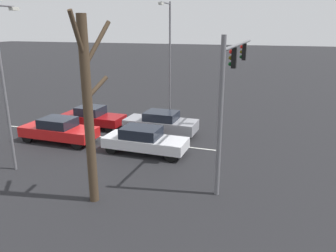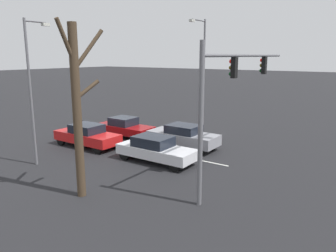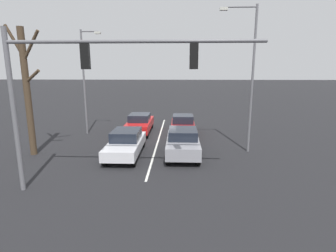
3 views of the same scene
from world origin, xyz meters
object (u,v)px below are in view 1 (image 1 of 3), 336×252
at_px(car_red_midlane_second, 59,130).
at_px(street_lamp_left_shoulder, 169,54).
at_px(car_gray_leftlane_front, 161,123).
at_px(car_maroon_leftlane_second, 92,117).
at_px(bare_tree_near, 89,107).
at_px(traffic_signal_gantry, 233,74).
at_px(street_lamp_right_shoulder, 5,79).
at_px(car_silver_midlane_front, 144,140).

height_order(car_red_midlane_second, street_lamp_left_shoulder, street_lamp_left_shoulder).
relative_size(car_gray_leftlane_front, car_maroon_leftlane_second, 1.05).
bearing_deg(bare_tree_near, traffic_signal_gantry, 137.25).
xyz_separation_m(car_gray_leftlane_front, car_maroon_leftlane_second, (-0.07, -5.28, -0.06)).
distance_m(car_red_midlane_second, street_lamp_right_shoulder, 5.56).
xyz_separation_m(car_red_midlane_second, traffic_signal_gantry, (0.52, 10.60, 3.99)).
relative_size(car_maroon_leftlane_second, traffic_signal_gantry, 0.46).
height_order(car_gray_leftlane_front, car_maroon_leftlane_second, car_gray_leftlane_front).
relative_size(car_gray_leftlane_front, traffic_signal_gantry, 0.48).
distance_m(street_lamp_left_shoulder, bare_tree_near, 13.02).
bearing_deg(car_silver_midlane_front, street_lamp_right_shoulder, -52.35).
height_order(street_lamp_left_shoulder, bare_tree_near, street_lamp_left_shoulder).
height_order(car_silver_midlane_front, traffic_signal_gantry, traffic_signal_gantry).
bearing_deg(traffic_signal_gantry, car_red_midlane_second, -92.80).
xyz_separation_m(car_gray_leftlane_front, bare_tree_near, (9.04, 0.40, 3.18)).
bearing_deg(car_gray_leftlane_front, traffic_signal_gantry, 52.12).
height_order(car_maroon_leftlane_second, bare_tree_near, bare_tree_near).
bearing_deg(car_red_midlane_second, car_maroon_leftlane_second, 176.27).
bearing_deg(street_lamp_right_shoulder, bare_tree_near, 74.24).
xyz_separation_m(car_red_midlane_second, street_lamp_right_shoulder, (4.06, 0.46, 3.77)).
distance_m(street_lamp_right_shoulder, street_lamp_left_shoulder, 12.18).
height_order(traffic_signal_gantry, street_lamp_left_shoulder, street_lamp_left_shoulder).
relative_size(car_maroon_leftlane_second, street_lamp_left_shoulder, 0.52).
xyz_separation_m(car_silver_midlane_front, traffic_signal_gantry, (0.55, 4.84, 4.01)).
height_order(car_gray_leftlane_front, street_lamp_right_shoulder, street_lamp_right_shoulder).
xyz_separation_m(traffic_signal_gantry, street_lamp_left_shoulder, (-7.85, -5.85, 0.21)).
bearing_deg(street_lamp_right_shoulder, car_red_midlane_second, -173.47).
bearing_deg(traffic_signal_gantry, street_lamp_right_shoulder, -70.75).
relative_size(traffic_signal_gantry, street_lamp_left_shoulder, 1.15).
bearing_deg(car_maroon_leftlane_second, car_gray_leftlane_front, 89.23).
bearing_deg(car_gray_leftlane_front, bare_tree_near, 2.51).
height_order(car_gray_leftlane_front, street_lamp_left_shoulder, street_lamp_left_shoulder).
height_order(street_lamp_right_shoulder, street_lamp_left_shoulder, street_lamp_left_shoulder).
bearing_deg(bare_tree_near, car_maroon_leftlane_second, -148.05).
distance_m(car_gray_leftlane_front, bare_tree_near, 9.59).
bearing_deg(street_lamp_left_shoulder, street_lamp_right_shoulder, -20.62).
bearing_deg(car_red_midlane_second, street_lamp_right_shoulder, 6.53).
bearing_deg(traffic_signal_gantry, car_silver_midlane_front, -96.46).
distance_m(car_maroon_leftlane_second, street_lamp_left_shoulder, 7.29).
height_order(car_red_midlane_second, bare_tree_near, bare_tree_near).
xyz_separation_m(street_lamp_right_shoulder, street_lamp_left_shoulder, (-11.39, 4.29, 0.43)).
bearing_deg(bare_tree_near, car_silver_midlane_front, -178.54).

